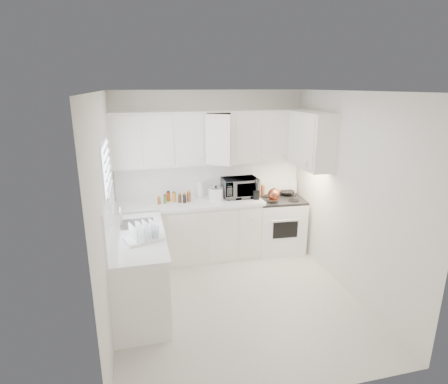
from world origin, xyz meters
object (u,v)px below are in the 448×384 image
object	(u,v)px
tea_kettle	(274,193)
microwave	(240,186)
utensil_crock	(256,189)
rice_cooker	(216,193)
dish_rack	(143,231)
stove	(279,217)

from	to	relation	value
tea_kettle	microwave	xyz separation A→B (m)	(-0.48, 0.26, 0.09)
utensil_crock	rice_cooker	bearing A→B (deg)	168.90
tea_kettle	dish_rack	size ratio (longest dim) A/B	0.56
utensil_crock	stove	bearing A→B (deg)	10.99
rice_cooker	dish_rack	xyz separation A→B (m)	(-1.15, -1.28, -0.00)
microwave	utensil_crock	bearing A→B (deg)	-41.82
stove	dish_rack	xyz separation A→B (m)	(-2.21, -1.25, 0.49)
dish_rack	tea_kettle	bearing A→B (deg)	9.61
tea_kettle	stove	bearing A→B (deg)	33.61
rice_cooker	stove	bearing A→B (deg)	12.43
rice_cooker	utensil_crock	distance (m)	0.63
stove	microwave	bearing A→B (deg)	175.36
tea_kettle	utensil_crock	distance (m)	0.28
rice_cooker	microwave	bearing A→B (deg)	23.08
rice_cooker	dish_rack	size ratio (longest dim) A/B	0.55
tea_kettle	rice_cooker	world-z (taller)	rice_cooker
stove	microwave	distance (m)	0.87
microwave	rice_cooker	bearing A→B (deg)	-172.47
rice_cooker	dish_rack	distance (m)	1.72
stove	tea_kettle	world-z (taller)	tea_kettle
microwave	utensil_crock	distance (m)	0.28
tea_kettle	rice_cooker	distance (m)	0.90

